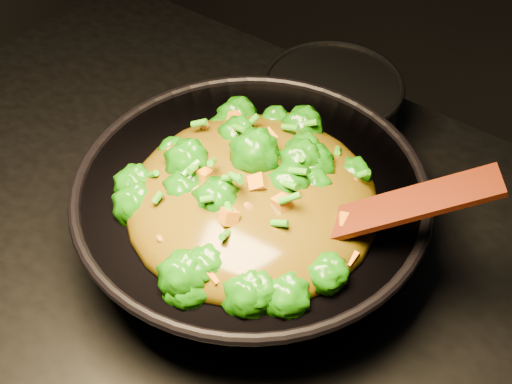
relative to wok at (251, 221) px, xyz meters
The scene contains 4 objects.
wok is the anchor object (origin of this frame).
stir_fry 0.11m from the wok, 50.84° to the right, with size 0.29×0.29×0.10m, color #165F06, non-canonical shape.
spatula 0.18m from the wok, ahead, with size 0.28×0.04×0.01m, color #3C1304.
back_pot 0.24m from the wok, 97.85° to the left, with size 0.19×0.19×0.11m, color black.
Camera 1 is at (0.36, -0.41, 1.62)m, focal length 50.00 mm.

